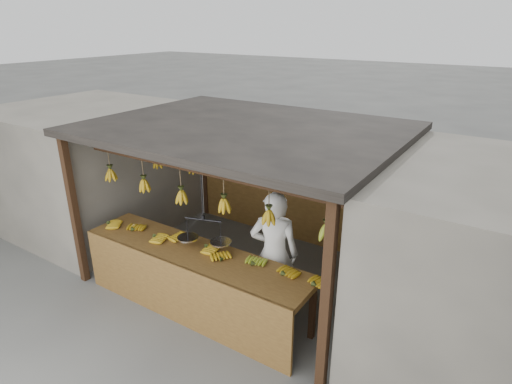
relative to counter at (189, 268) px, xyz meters
The scene contains 8 objects.
ground 1.41m from the counter, 87.18° to the left, with size 80.00×80.00×0.00m, color #5B5B57.
stall 2.00m from the counter, 87.77° to the left, with size 4.30×3.30×2.40m.
neighbor_left 3.77m from the counter, 160.94° to the left, with size 3.00×3.00×2.30m, color slate.
counter is the anchor object (origin of this frame).
hanging_bananas 1.53m from the counter, 87.07° to the left, with size 3.61×2.23×0.39m.
balance_scale 0.47m from the counter, 67.82° to the left, with size 0.72×0.41×0.96m.
vendor 1.14m from the counter, 36.58° to the left, with size 0.65×0.42×1.77m, color white.
bag_bundles 3.27m from the counter, 52.13° to the left, with size 0.08×0.26×1.16m.
Camera 1 is at (3.33, -4.82, 3.74)m, focal length 30.00 mm.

